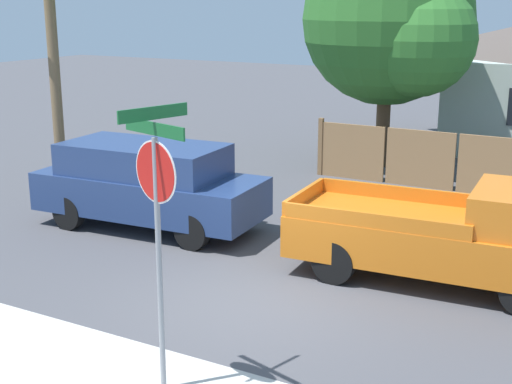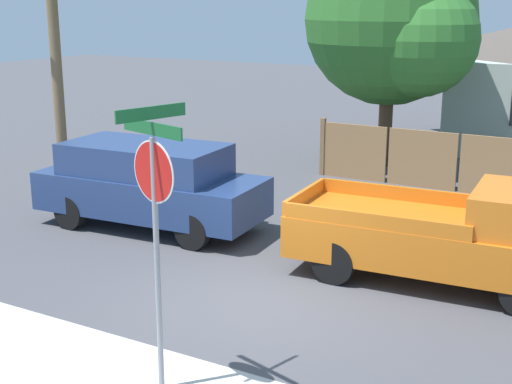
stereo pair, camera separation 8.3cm
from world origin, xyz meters
The scene contains 6 objects.
ground_plane centered at (0.00, 0.00, 0.00)m, with size 80.00×80.00×0.00m, color #47474C.
oak_tree centered at (-1.27, 10.32, 4.08)m, with size 5.03×4.79×6.59m.
palm_tree centered at (-8.27, 4.36, 4.54)m, with size 2.62×2.82×5.30m.
red_suv centered at (-3.87, 2.37, 0.98)m, with size 4.97×2.22×1.81m.
orange_pickup centered at (2.54, 2.39, 0.86)m, with size 5.11×2.32×1.76m.
stop_sign centered at (0.31, -2.85, 2.45)m, with size 1.04×0.93×3.55m.
Camera 1 is at (5.18, -9.27, 4.70)m, focal length 50.00 mm.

